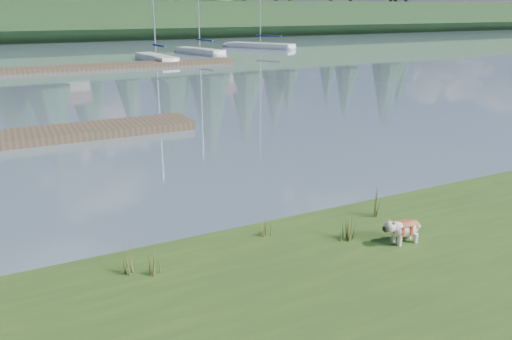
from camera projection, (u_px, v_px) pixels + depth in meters
ground at (39, 72)px, 36.07m from camera, size 200.00×200.00×0.00m
ridge at (14, 21)px, 71.83m from camera, size 200.00×20.00×5.00m
bulldog at (404, 228)px, 9.09m from camera, size 0.79×0.37×0.47m
dock_far at (68, 68)px, 36.87m from camera, size 26.00×2.20×0.30m
sailboat_bg_3 at (153, 57)px, 42.99m from camera, size 2.14×7.53×10.98m
sailboat_bg_4 at (196, 51)px, 49.46m from camera, size 3.28×7.48×10.92m
sailboat_bg_5 at (254, 45)px, 56.65m from camera, size 6.36×8.55×12.78m
weed_0 at (154, 259)px, 7.99m from camera, size 0.17×0.14×0.65m
weed_1 at (266, 225)px, 9.45m from camera, size 0.17×0.14×0.45m
weed_2 at (350, 226)px, 9.28m from camera, size 0.17×0.14×0.57m
weed_3 at (126, 259)px, 8.02m from camera, size 0.17×0.14×0.65m
weed_4 at (345, 233)px, 9.20m from camera, size 0.17×0.14×0.38m
weed_5 at (376, 203)px, 10.26m from camera, size 0.17×0.14×0.69m
mud_lip at (168, 258)px, 9.19m from camera, size 60.00×0.50×0.14m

